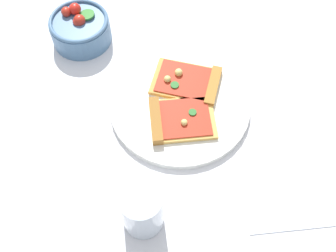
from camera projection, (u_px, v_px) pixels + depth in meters
name	position (u px, v px, depth m)	size (l,w,h in m)	color
ground_plane	(154.00, 112.00, 0.82)	(2.40, 2.40, 0.00)	silver
plate	(180.00, 105.00, 0.83)	(0.28, 0.28, 0.01)	silver
pizza_slice_near	(190.00, 82.00, 0.84)	(0.09, 0.13, 0.02)	gold
pizza_slice_far	(177.00, 119.00, 0.79)	(0.13, 0.15, 0.02)	#E5B256
salad_bowl	(80.00, 29.00, 0.90)	(0.13, 0.13, 0.08)	#4C7299
soda_glass	(142.00, 210.00, 0.67)	(0.07, 0.07, 0.10)	silver
paper_napkin	(286.00, 201.00, 0.73)	(0.10, 0.15, 0.00)	white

